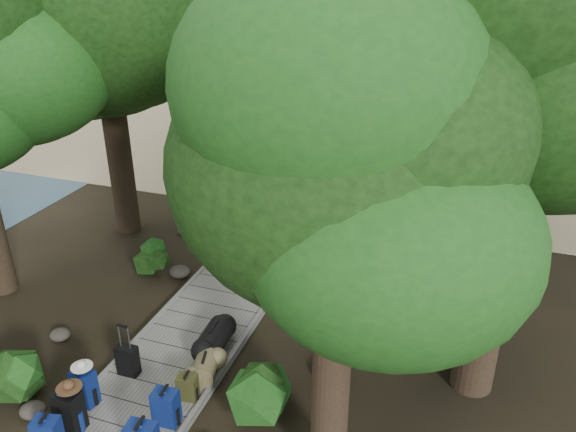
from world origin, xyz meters
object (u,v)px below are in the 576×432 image
at_px(duffel_right_black, 214,338).
at_px(duffel_right_khaki, 205,368).
at_px(kayak, 259,144).
at_px(backpack_right_c, 166,406).
at_px(lone_suitcase_on_sand, 333,170).
at_px(backpack_left_b, 68,408).
at_px(suitcase_on_boardwalk, 128,360).
at_px(backpack_left_c, 84,386).
at_px(backpack_right_d, 187,386).
at_px(sun_lounger, 441,167).

bearing_deg(duffel_right_black, duffel_right_khaki, -79.41).
distance_m(duffel_right_khaki, duffel_right_black, 0.77).
xyz_separation_m(duffel_right_khaki, kayak, (-3.90, 12.19, -0.14)).
xyz_separation_m(duffel_right_black, kayak, (-3.73, 11.45, -0.18)).
relative_size(backpack_right_c, lone_suitcase_on_sand, 1.01).
xyz_separation_m(backpack_left_b, duffel_right_black, (1.26, 2.45, -0.14)).
xyz_separation_m(duffel_right_black, lone_suitcase_on_sand, (-0.21, 9.24, -0.02)).
height_order(duffel_right_black, suitcase_on_boardwalk, suitcase_on_boardwalk).
bearing_deg(backpack_left_c, suitcase_on_boardwalk, 81.00).
bearing_deg(backpack_left_b, lone_suitcase_on_sand, 88.08).
relative_size(backpack_left_c, lone_suitcase_on_sand, 1.06).
bearing_deg(backpack_right_d, sun_lounger, 68.90).
xyz_separation_m(backpack_right_c, sun_lounger, (3.02, 12.67, -0.14)).
xyz_separation_m(duffel_right_khaki, suitcase_on_boardwalk, (-1.30, -0.36, 0.08)).
distance_m(backpack_left_b, backpack_right_d, 1.83).
distance_m(backpack_right_c, duffel_right_khaki, 1.13).
bearing_deg(lone_suitcase_on_sand, backpack_left_c, -79.88).
xyz_separation_m(backpack_left_c, duffel_right_khaki, (1.56, 1.18, -0.15)).
bearing_deg(backpack_left_b, duffel_right_black, 65.98).
bearing_deg(kayak, backpack_left_b, -82.57).
bearing_deg(duffel_right_black, backpack_left_c, -128.53).
distance_m(backpack_right_d, suitcase_on_boardwalk, 1.27).
relative_size(duffel_right_black, lone_suitcase_on_sand, 1.19).
height_order(backpack_right_c, suitcase_on_boardwalk, backpack_right_c).
distance_m(duffel_right_khaki, sun_lounger, 11.91).
relative_size(backpack_left_c, duffel_right_black, 0.89).
height_order(suitcase_on_boardwalk, lone_suitcase_on_sand, suitcase_on_boardwalk).
height_order(kayak, sun_lounger, sun_lounger).
bearing_deg(backpack_right_c, suitcase_on_boardwalk, 144.69).
height_order(duffel_right_khaki, kayak, duffel_right_khaki).
relative_size(backpack_left_c, backpack_right_c, 1.05).
bearing_deg(backpack_left_c, kayak, 108.54).
relative_size(backpack_right_d, lone_suitcase_on_sand, 0.75).
relative_size(backpack_left_c, duffel_right_khaki, 1.15).
distance_m(backpack_left_b, sun_lounger, 13.96).
xyz_separation_m(backpack_left_b, backpack_left_c, (-0.12, 0.53, -0.04)).
bearing_deg(sun_lounger, backpack_left_c, -101.55).
relative_size(backpack_right_d, duffel_right_khaki, 0.81).
height_order(duffel_right_black, sun_lounger, duffel_right_black).
bearing_deg(backpack_left_c, duffel_right_black, 62.90).
distance_m(lone_suitcase_on_sand, sun_lounger, 3.66).
bearing_deg(lone_suitcase_on_sand, sun_lounger, 41.43).
bearing_deg(duffel_right_khaki, backpack_left_c, -158.43).
xyz_separation_m(backpack_right_d, kayak, (-3.86, 12.74, -0.18)).
bearing_deg(lone_suitcase_on_sand, duffel_right_black, -72.57).
height_order(backpack_left_c, suitcase_on_boardwalk, backpack_left_c).
height_order(backpack_right_c, lone_suitcase_on_sand, backpack_right_c).
relative_size(backpack_left_b, duffel_right_black, 0.99).
relative_size(backpack_left_b, duffel_right_khaki, 1.27).
bearing_deg(sun_lounger, backpack_right_d, -95.91).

